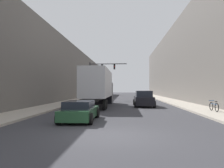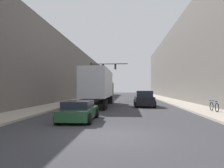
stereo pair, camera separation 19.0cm
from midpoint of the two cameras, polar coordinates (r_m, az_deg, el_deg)
name	(u,v)px [view 2 (the right image)]	position (r m, az deg, el deg)	size (l,w,h in m)	color
ground_plane	(112,136)	(9.45, 0.59, -13.37)	(200.00, 200.00, 0.00)	#38383D
sidewalk_right	(166,99)	(39.87, 14.11, -3.91)	(3.01, 80.00, 0.15)	#B2A899
sidewalk_left	(83,99)	(40.08, -7.40, -3.92)	(3.01, 80.00, 0.15)	#B2A899
building_right	(192,62)	(41.11, 20.29, 5.52)	(6.00, 80.00, 13.48)	#66605B
building_left	(59,72)	(41.28, -13.53, 3.01)	(6.00, 80.00, 9.98)	#66605B
semi_truck	(99,86)	(24.66, -3.10, -0.60)	(2.46, 11.72, 4.00)	silver
sedan_car	(79,111)	(13.80, -8.26, -6.97)	(2.05, 4.26, 1.24)	#234C2D
suv_car	(144,99)	(24.78, 8.56, -3.87)	(2.20, 4.94, 1.75)	black
traffic_signal_gantry	(100,74)	(38.25, -3.13, 2.66)	(6.55, 0.35, 6.59)	black
parked_bicycle	(214,107)	(19.56, 25.39, -5.36)	(0.44, 1.82, 0.86)	black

